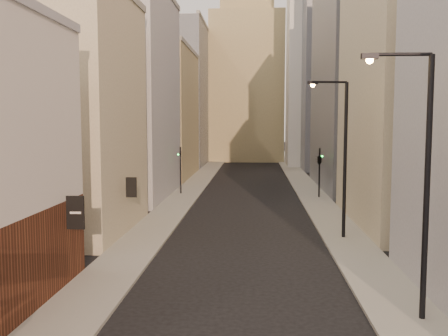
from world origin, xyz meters
TOP-DOWN VIEW (x-y plane):
  - sidewalk_left at (-6.50, 55.00)m, footprint 3.00×140.00m
  - sidewalk_right at (6.50, 55.00)m, footprint 3.00×140.00m
  - left_bldg_beige at (-12.00, 26.00)m, footprint 8.00×12.00m
  - left_bldg_grey at (-12.00, 42.00)m, footprint 8.00×16.00m
  - left_bldg_tan at (-12.00, 60.00)m, footprint 8.00×18.00m
  - left_bldg_wingrid at (-12.00, 80.00)m, footprint 8.00×20.00m
  - right_bldg_beige at (12.00, 30.00)m, footprint 8.00×16.00m
  - right_bldg_wingrid at (12.00, 50.00)m, footprint 8.00×20.00m
  - highrise at (18.00, 78.00)m, footprint 21.00×23.00m
  - clock_tower at (-1.00, 92.00)m, footprint 14.00×14.00m
  - white_tower at (10.00, 78.00)m, footprint 8.00×8.00m
  - streetlamp_near at (6.75, 11.51)m, footprint 2.65×0.28m
  - streetlamp_mid at (6.12, 24.85)m, footprint 2.63×0.78m
  - traffic_light_left at (-7.07, 43.77)m, footprint 0.57×0.49m
  - traffic_light_right at (6.99, 42.18)m, footprint 0.90×0.90m

SIDE VIEW (x-z plane):
  - sidewalk_left at x=-6.50m, z-range 0.00..0.15m
  - sidewalk_right at x=6.50m, z-range 0.00..0.15m
  - traffic_light_left at x=-7.07m, z-range 1.11..6.11m
  - traffic_light_right at x=6.99m, z-range 1.45..6.45m
  - streetlamp_near at x=6.75m, z-range 0.72..10.83m
  - streetlamp_mid at x=6.12m, z-range 0.72..10.87m
  - left_bldg_beige at x=-12.00m, z-range 0.00..16.00m
  - left_bldg_tan at x=-12.00m, z-range 0.00..17.00m
  - left_bldg_grey at x=-12.00m, z-range 0.00..20.00m
  - right_bldg_beige at x=12.00m, z-range 0.00..20.00m
  - left_bldg_wingrid at x=-12.00m, z-range 0.00..24.00m
  - right_bldg_wingrid at x=12.00m, z-range 0.00..26.00m
  - clock_tower at x=-1.00m, z-range -4.82..40.08m
  - white_tower at x=10.00m, z-range -2.14..39.36m
  - highrise at x=18.00m, z-range 0.06..51.26m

